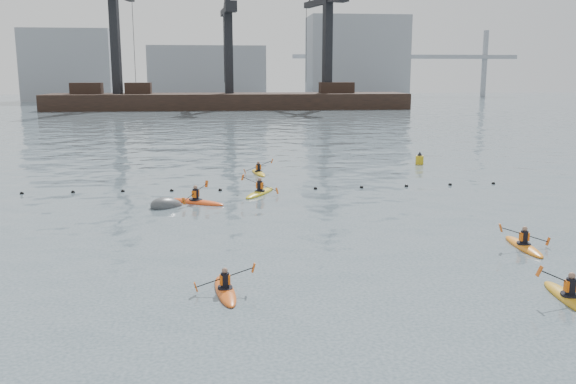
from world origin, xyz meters
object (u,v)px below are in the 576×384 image
object	(u,v)px
kayaker_0	(225,290)
kayaker_3	(260,192)
kayaker_2	(196,201)
kayaker_5	(258,172)
mooring_buoy	(167,207)
kayaker_1	(570,297)
kayaker_4	(524,245)
nav_buoy	(420,160)

from	to	relation	value
kayaker_0	kayaker_3	size ratio (longest dim) A/B	0.89
kayaker_2	kayaker_5	world-z (taller)	kayaker_2
mooring_buoy	kayaker_3	bearing A→B (deg)	29.21
kayaker_2	kayaker_3	distance (m)	4.39
kayaker_5	mooring_buoy	xyz separation A→B (m)	(-5.72, -10.58, -0.10)
kayaker_3	kayaker_5	distance (m)	7.61
kayaker_0	kayaker_2	size ratio (longest dim) A/B	0.89
kayaker_2	kayaker_5	distance (m)	10.69
kayaker_1	kayaker_4	size ratio (longest dim) A/B	1.03
kayaker_4	mooring_buoy	world-z (taller)	kayaker_4
kayaker_4	mooring_buoy	xyz separation A→B (m)	(-15.65, 9.80, -0.10)
kayaker_1	nav_buoy	world-z (taller)	kayaker_1
kayaker_4	nav_buoy	world-z (taller)	kayaker_4
nav_buoy	kayaker_5	bearing A→B (deg)	-166.10
kayaker_3	nav_buoy	xyz separation A→B (m)	(13.60, 10.87, 0.24)
kayaker_0	kayaker_3	bearing A→B (deg)	75.13
kayaker_0	mooring_buoy	size ratio (longest dim) A/B	1.51
mooring_buoy	kayaker_2	bearing A→B (deg)	25.40
mooring_buoy	nav_buoy	distance (m)	23.45
kayaker_3	kayaker_1	bearing A→B (deg)	-36.02
kayaker_3	mooring_buoy	size ratio (longest dim) A/B	1.70
kayaker_1	kayaker_2	distance (m)	20.76
kayaker_1	kayaker_3	distance (m)	20.71
kayaker_3	mooring_buoy	distance (m)	6.10
kayaker_2	kayaker_5	bearing A→B (deg)	8.29
kayaker_2	mooring_buoy	size ratio (longest dim) A/B	1.70
kayaker_3	kayaker_0	bearing A→B (deg)	-68.98
mooring_buoy	nav_buoy	xyz separation A→B (m)	(18.93, 13.85, 0.35)
kayaker_5	mooring_buoy	world-z (taller)	kayaker_5
kayaker_1	kayaker_3	bearing A→B (deg)	119.22
kayaker_3	nav_buoy	size ratio (longest dim) A/B	3.01
kayaker_1	kayaker_3	size ratio (longest dim) A/B	0.98
kayaker_4	nav_buoy	size ratio (longest dim) A/B	2.86
kayaker_1	kayaker_0	bearing A→B (deg)	173.77
kayaker_1	kayaker_4	distance (m)	6.12
kayaker_1	kayaker_5	size ratio (longest dim) A/B	1.04
kayaker_4	kayaker_1	bearing A→B (deg)	78.24
nav_buoy	kayaker_2	bearing A→B (deg)	-142.97
kayaker_1	mooring_buoy	bearing A→B (deg)	135.91
kayaker_4	nav_buoy	bearing A→B (deg)	-95.77
kayaker_1	mooring_buoy	world-z (taller)	kayaker_1
kayaker_5	mooring_buoy	size ratio (longest dim) A/B	1.59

